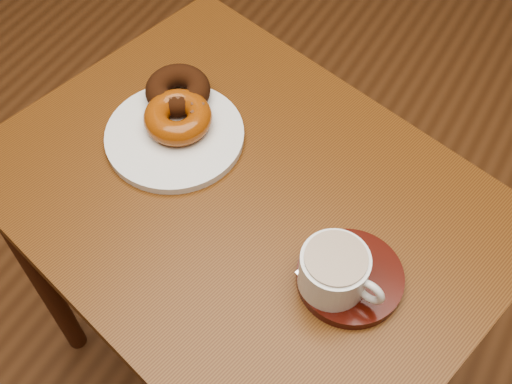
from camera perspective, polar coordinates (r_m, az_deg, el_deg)
The scene contains 8 objects.
ground at distance 1.55m, azimuth -9.97°, elevation -13.17°, with size 6.00×6.00×0.00m, color brown.
cafe_table at distance 0.99m, azimuth -1.00°, elevation -3.76°, with size 0.83×0.69×0.68m.
donut_plate at distance 0.97m, azimuth -7.23°, elevation 5.00°, with size 0.21×0.21×0.01m, color white.
donut_cinnamon at distance 1.00m, azimuth -6.96°, elevation 8.98°, with size 0.10×0.10×0.04m, color #32170A.
donut_caramel at distance 0.96m, azimuth -6.96°, elevation 6.62°, with size 0.14×0.14×0.04m.
saucer at distance 0.83m, azimuth 8.34°, elevation -7.51°, with size 0.14×0.14×0.01m, color #3B0D08.
coffee_cup at distance 0.79m, azimuth 7.03°, elevation -6.94°, with size 0.11×0.09×0.06m.
teaspoon at distance 0.84m, azimuth 7.26°, elevation -4.71°, with size 0.04×0.09×0.01m.
Camera 1 is at (0.51, -0.35, 1.42)m, focal length 45.00 mm.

